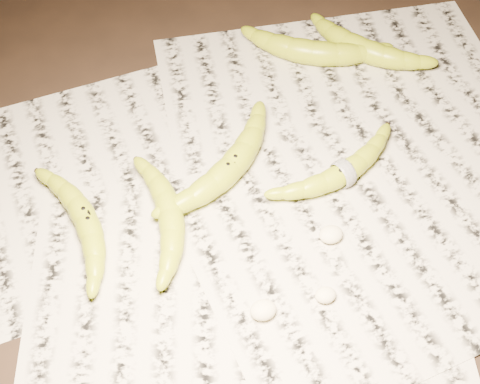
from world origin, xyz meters
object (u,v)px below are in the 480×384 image
object	(u,v)px
banana_left_a	(85,219)
banana_center	(231,166)
banana_left_b	(170,214)
banana_taped	(343,172)
banana_upper_a	(313,51)
banana_upper_b	(364,48)

from	to	relation	value
banana_left_a	banana_center	xyz separation A→B (m)	(0.21, 0.03, 0.00)
banana_left_b	banana_taped	size ratio (longest dim) A/B	0.93
banana_center	banana_upper_a	distance (m)	0.28
banana_taped	banana_upper_a	bearing A→B (deg)	61.57
banana_center	banana_upper_b	world-z (taller)	banana_center
banana_left_b	banana_upper_b	size ratio (longest dim) A/B	0.97
banana_upper_a	banana_left_a	bearing A→B (deg)	-123.88
banana_left_b	banana_taped	world-z (taller)	banana_left_b
banana_center	banana_upper_a	size ratio (longest dim) A/B	1.03
banana_center	banana_upper_a	bearing A→B (deg)	6.78
banana_taped	banana_upper_b	xyz separation A→B (m)	(0.13, 0.23, 0.00)
banana_left_a	banana_upper_a	size ratio (longest dim) A/B	0.92
banana_left_a	banana_taped	distance (m)	0.36
banana_left_b	banana_upper_a	xyz separation A→B (m)	(0.30, 0.24, 0.00)
banana_left_a	banana_taped	xyz separation A→B (m)	(0.36, -0.03, -0.00)
banana_left_a	banana_left_b	bearing A→B (deg)	-113.29
banana_upper_b	banana_center	bearing A→B (deg)	-99.14
banana_taped	banana_center	bearing A→B (deg)	142.74
banana_center	banana_taped	xyz separation A→B (m)	(0.15, -0.06, -0.00)
banana_left_a	banana_upper_b	world-z (taller)	banana_upper_b
banana_left_b	banana_taped	bearing A→B (deg)	-85.91
banana_left_b	banana_center	size ratio (longest dim) A/B	0.84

